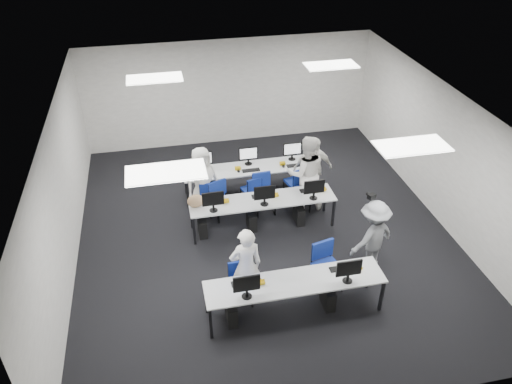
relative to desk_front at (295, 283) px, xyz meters
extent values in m
plane|color=black|center=(0.00, 2.40, -0.68)|extent=(9.00, 9.00, 0.00)
plane|color=white|center=(0.00, 2.40, 2.32)|extent=(9.00, 9.00, 0.00)
cube|color=beige|center=(0.00, 6.90, 0.82)|extent=(8.00, 0.02, 3.00)
cube|color=beige|center=(0.00, -2.10, 0.82)|extent=(8.00, 0.02, 3.00)
cube|color=beige|center=(-4.00, 2.40, 0.82)|extent=(0.02, 9.00, 3.00)
cube|color=beige|center=(4.00, 2.40, 0.82)|extent=(0.02, 9.00, 3.00)
cube|color=white|center=(-2.00, 0.40, 2.30)|extent=(1.20, 0.60, 0.02)
cube|color=white|center=(2.00, 0.40, 2.30)|extent=(1.20, 0.60, 0.02)
cube|color=white|center=(-2.00, 4.40, 2.30)|extent=(1.20, 0.60, 0.02)
cube|color=white|center=(2.00, 4.40, 2.30)|extent=(1.20, 0.60, 0.02)
cube|color=silver|center=(0.00, 0.00, 0.03)|extent=(3.20, 0.70, 0.03)
cube|color=black|center=(-1.55, -0.30, -0.33)|extent=(0.05, 0.05, 0.70)
cube|color=black|center=(-1.55, 0.30, -0.33)|extent=(0.05, 0.05, 0.70)
cube|color=black|center=(1.55, -0.30, -0.33)|extent=(0.05, 0.05, 0.70)
cube|color=black|center=(1.55, 0.30, -0.33)|extent=(0.05, 0.05, 0.70)
cube|color=silver|center=(0.00, 2.60, 0.03)|extent=(3.20, 0.70, 0.03)
cube|color=black|center=(-1.55, 2.30, -0.33)|extent=(0.05, 0.05, 0.70)
cube|color=black|center=(-1.55, 2.90, -0.33)|extent=(0.05, 0.05, 0.70)
cube|color=black|center=(1.55, 2.30, -0.33)|extent=(0.05, 0.05, 0.70)
cube|color=black|center=(1.55, 2.90, -0.33)|extent=(0.05, 0.05, 0.70)
cube|color=silver|center=(0.00, 4.00, 0.03)|extent=(3.20, 0.70, 0.03)
cube|color=black|center=(-1.55, 3.70, -0.33)|extent=(0.05, 0.05, 0.70)
cube|color=black|center=(-1.55, 4.30, -0.33)|extent=(0.05, 0.05, 0.70)
cube|color=black|center=(1.55, 3.70, -0.33)|extent=(0.05, 0.05, 0.70)
cube|color=black|center=(1.55, 4.30, -0.33)|extent=(0.05, 0.05, 0.70)
cube|color=#0E2AB7|center=(-0.90, -0.18, 0.35)|extent=(0.46, 0.04, 0.32)
cube|color=black|center=(-0.90, 0.14, 0.06)|extent=(0.42, 0.14, 0.02)
ellipsoid|color=black|center=(-0.60, 0.14, 0.07)|extent=(0.07, 0.10, 0.04)
cube|color=black|center=(-1.15, 0.00, -0.47)|extent=(0.18, 0.40, 0.42)
cube|color=white|center=(0.90, -0.18, 0.35)|extent=(0.46, 0.04, 0.32)
cube|color=black|center=(0.90, 0.14, 0.06)|extent=(0.42, 0.14, 0.02)
ellipsoid|color=black|center=(1.20, 0.14, 0.07)|extent=(0.07, 0.10, 0.04)
cube|color=black|center=(0.65, 0.00, -0.47)|extent=(0.18, 0.40, 0.42)
cube|color=white|center=(-1.10, 2.42, 0.35)|extent=(0.46, 0.04, 0.32)
cube|color=black|center=(-1.10, 2.74, 0.06)|extent=(0.42, 0.14, 0.02)
ellipsoid|color=black|center=(-0.80, 2.74, 0.07)|extent=(0.07, 0.10, 0.04)
cube|color=black|center=(-1.35, 2.60, -0.47)|extent=(0.18, 0.40, 0.42)
cube|color=white|center=(0.00, 2.42, 0.35)|extent=(0.46, 0.04, 0.32)
cube|color=black|center=(0.00, 2.74, 0.06)|extent=(0.42, 0.14, 0.02)
ellipsoid|color=black|center=(0.30, 2.74, 0.07)|extent=(0.07, 0.10, 0.04)
cube|color=black|center=(-0.25, 2.60, -0.47)|extent=(0.18, 0.40, 0.42)
cube|color=white|center=(1.10, 2.42, 0.35)|extent=(0.46, 0.04, 0.32)
cube|color=black|center=(1.10, 2.74, 0.06)|extent=(0.42, 0.14, 0.02)
ellipsoid|color=black|center=(1.40, 2.74, 0.07)|extent=(0.07, 0.10, 0.04)
cube|color=black|center=(0.85, 2.60, -0.47)|extent=(0.18, 0.40, 0.42)
cube|color=white|center=(-1.10, 4.18, 0.35)|extent=(0.46, 0.04, 0.32)
cube|color=black|center=(-1.10, 3.86, 0.06)|extent=(0.42, 0.14, 0.02)
ellipsoid|color=black|center=(-1.40, 3.86, 0.07)|extent=(0.07, 0.10, 0.04)
cube|color=black|center=(-0.85, 4.00, -0.47)|extent=(0.18, 0.40, 0.42)
cube|color=white|center=(0.00, 4.18, 0.35)|extent=(0.46, 0.04, 0.32)
cube|color=black|center=(0.00, 3.86, 0.06)|extent=(0.42, 0.14, 0.02)
ellipsoid|color=black|center=(-0.30, 3.86, 0.07)|extent=(0.07, 0.10, 0.04)
cube|color=black|center=(0.25, 4.00, -0.47)|extent=(0.18, 0.40, 0.42)
cube|color=white|center=(1.10, 4.18, 0.35)|extent=(0.46, 0.04, 0.32)
cube|color=black|center=(1.10, 3.86, 0.06)|extent=(0.42, 0.14, 0.02)
ellipsoid|color=black|center=(0.80, 3.86, 0.07)|extent=(0.07, 0.10, 0.04)
cube|color=black|center=(1.35, 4.00, -0.47)|extent=(0.18, 0.40, 0.42)
cube|color=navy|center=(-0.90, 0.45, -0.27)|extent=(0.40, 0.39, 0.05)
cube|color=navy|center=(-0.90, 0.63, -0.03)|extent=(0.38, 0.05, 0.33)
cube|color=navy|center=(0.77, 0.47, -0.19)|extent=(0.56, 0.55, 0.06)
cube|color=navy|center=(0.73, 0.68, 0.09)|extent=(0.45, 0.15, 0.39)
cube|color=navy|center=(-1.11, 3.15, -0.25)|extent=(0.43, 0.41, 0.06)
cube|color=navy|center=(-1.10, 3.33, -0.01)|extent=(0.39, 0.06, 0.33)
cube|color=navy|center=(0.16, 3.18, -0.20)|extent=(0.49, 0.47, 0.06)
cube|color=navy|center=(0.15, 3.39, 0.07)|extent=(0.44, 0.09, 0.38)
cube|color=navy|center=(1.08, 3.13, -0.25)|extent=(0.50, 0.49, 0.06)
cube|color=navy|center=(1.13, 3.31, -0.01)|extent=(0.39, 0.15, 0.33)
cube|color=navy|center=(-0.97, 3.43, -0.20)|extent=(0.58, 0.57, 0.06)
cube|color=navy|center=(-0.90, 3.24, 0.07)|extent=(0.43, 0.20, 0.37)
cube|color=navy|center=(-0.07, 3.52, -0.27)|extent=(0.48, 0.47, 0.05)
cube|color=navy|center=(-0.02, 3.34, -0.03)|extent=(0.38, 0.14, 0.32)
cube|color=navy|center=(1.04, 3.50, -0.19)|extent=(0.56, 0.54, 0.06)
cube|color=navy|center=(1.09, 3.30, 0.08)|extent=(0.45, 0.16, 0.38)
ellipsoid|color=#8E6949|center=(-1.45, 2.64, 0.20)|extent=(0.38, 0.26, 0.29)
imported|color=white|center=(-0.79, 0.46, 0.14)|extent=(0.63, 0.45, 1.65)
imported|color=white|center=(1.14, 3.18, 0.24)|extent=(0.95, 0.77, 1.84)
imported|color=white|center=(-1.20, 3.53, 0.14)|extent=(0.93, 0.77, 1.64)
imported|color=white|center=(1.42, 3.52, 0.13)|extent=(0.96, 0.43, 1.62)
imported|color=slate|center=(1.80, 0.83, 0.11)|extent=(1.16, 0.91, 1.58)
cube|color=black|center=(1.73, 0.99, 0.95)|extent=(0.20, 0.22, 0.10)
camera|label=1|loc=(-2.01, -6.14, 6.18)|focal=35.00mm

